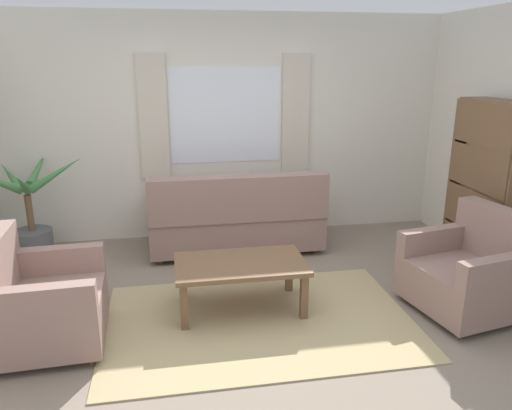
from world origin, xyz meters
TOP-DOWN VIEW (x-y plane):
  - ground_plane at (0.00, 0.00)m, footprint 6.24×6.24m
  - wall_back at (0.00, 2.26)m, footprint 5.32×0.12m
  - window_with_curtains at (0.00, 2.18)m, footprint 1.98×0.07m
  - area_rug at (0.00, 0.00)m, footprint 2.51×1.64m
  - couch at (0.03, 1.59)m, footprint 1.90×0.82m
  - armchair_left at (-1.68, -0.04)m, footprint 0.86×0.88m
  - armchair_right at (1.81, -0.10)m, footprint 0.96×0.98m
  - coffee_table at (-0.12, 0.24)m, footprint 1.10×0.64m
  - potted_plant at (-2.16, 1.73)m, footprint 1.11×1.15m
  - bookshelf at (2.35, 0.58)m, footprint 0.30×0.94m

SIDE VIEW (x-z plane):
  - ground_plane at x=0.00m, z-range 0.00..0.00m
  - area_rug at x=0.00m, z-range 0.00..0.01m
  - armchair_left at x=-1.68m, z-range -0.09..0.79m
  - armchair_right at x=1.81m, z-range -0.09..0.79m
  - couch at x=0.03m, z-range -0.09..0.83m
  - coffee_table at x=-0.12m, z-range 0.16..0.60m
  - potted_plant at x=-2.16m, z-range -0.13..1.00m
  - bookshelf at x=2.35m, z-range -0.08..1.64m
  - wall_back at x=0.00m, z-range 0.00..2.60m
  - window_with_curtains at x=0.00m, z-range 0.75..2.15m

